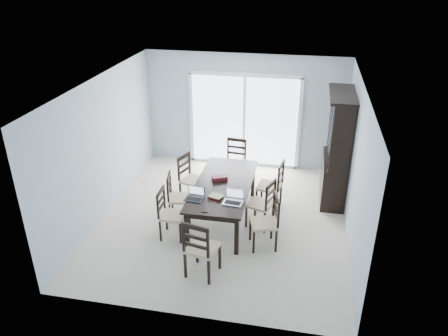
{
  "coord_description": "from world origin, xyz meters",
  "views": [
    {
      "loc": [
        1.35,
        -6.84,
        4.48
      ],
      "look_at": [
        0.01,
        0.0,
        1.07
      ],
      "focal_mm": 35.0,
      "sensor_mm": 36.0,
      "label": 1
    }
  ],
  "objects_px": {
    "chair_end_far": "(235,157)",
    "laptop_silver": "(233,200)",
    "laptop_dark": "(194,197)",
    "chair_left_far": "(189,173)",
    "chair_end_near": "(199,244)",
    "cell_phone": "(204,212)",
    "chair_left_near": "(167,209)",
    "chair_left_mid": "(175,192)",
    "hot_tub": "(230,129)",
    "chair_right_near": "(269,216)",
    "chair_right_far": "(275,181)",
    "game_box": "(220,178)",
    "chair_right_mid": "(265,199)",
    "china_hutch": "(337,149)",
    "dining_table": "(223,188)"
  },
  "relations": [
    {
      "from": "chair_end_far",
      "to": "laptop_silver",
      "type": "relative_size",
      "value": 3.29
    },
    {
      "from": "laptop_dark",
      "to": "laptop_silver",
      "type": "height_order",
      "value": "laptop_silver"
    },
    {
      "from": "chair_left_far",
      "to": "chair_end_near",
      "type": "bearing_deg",
      "value": 37.95
    },
    {
      "from": "cell_phone",
      "to": "chair_end_far",
      "type": "bearing_deg",
      "value": 73.58
    },
    {
      "from": "chair_left_near",
      "to": "chair_left_mid",
      "type": "height_order",
      "value": "chair_left_mid"
    },
    {
      "from": "hot_tub",
      "to": "chair_right_near",
      "type": "bearing_deg",
      "value": -71.18
    },
    {
      "from": "chair_right_near",
      "to": "cell_phone",
      "type": "distance_m",
      "value": 1.09
    },
    {
      "from": "chair_end_near",
      "to": "laptop_dark",
      "type": "xyz_separation_m",
      "value": [
        -0.34,
        1.03,
        0.18
      ]
    },
    {
      "from": "laptop_dark",
      "to": "hot_tub",
      "type": "xyz_separation_m",
      "value": [
        -0.13,
        4.13,
        -0.33
      ]
    },
    {
      "from": "chair_right_far",
      "to": "hot_tub",
      "type": "height_order",
      "value": "chair_right_far"
    },
    {
      "from": "game_box",
      "to": "chair_right_mid",
      "type": "bearing_deg",
      "value": -15.37
    },
    {
      "from": "chair_right_near",
      "to": "laptop_silver",
      "type": "distance_m",
      "value": 0.66
    },
    {
      "from": "china_hutch",
      "to": "chair_right_mid",
      "type": "bearing_deg",
      "value": -132.91
    },
    {
      "from": "china_hutch",
      "to": "chair_right_near",
      "type": "xyz_separation_m",
      "value": [
        -1.11,
        -1.91,
        -0.49
      ]
    },
    {
      "from": "game_box",
      "to": "chair_right_near",
      "type": "bearing_deg",
      "value": -38.85
    },
    {
      "from": "chair_left_mid",
      "to": "chair_end_far",
      "type": "relative_size",
      "value": 0.93
    },
    {
      "from": "chair_end_near",
      "to": "chair_right_near",
      "type": "bearing_deg",
      "value": 59.71
    },
    {
      "from": "china_hutch",
      "to": "dining_table",
      "type": "bearing_deg",
      "value": -148.29
    },
    {
      "from": "laptop_dark",
      "to": "cell_phone",
      "type": "relative_size",
      "value": 3.26
    },
    {
      "from": "chair_left_far",
      "to": "chair_end_near",
      "type": "relative_size",
      "value": 0.94
    },
    {
      "from": "cell_phone",
      "to": "china_hutch",
      "type": "bearing_deg",
      "value": 31.79
    },
    {
      "from": "game_box",
      "to": "chair_left_far",
      "type": "bearing_deg",
      "value": 147.19
    },
    {
      "from": "dining_table",
      "to": "laptop_dark",
      "type": "relative_size",
      "value": 6.77
    },
    {
      "from": "chair_right_mid",
      "to": "chair_end_far",
      "type": "relative_size",
      "value": 0.94
    },
    {
      "from": "chair_left_mid",
      "to": "laptop_dark",
      "type": "distance_m",
      "value": 0.76
    },
    {
      "from": "chair_end_near",
      "to": "hot_tub",
      "type": "xyz_separation_m",
      "value": [
        -0.47,
        5.17,
        -0.15
      ]
    },
    {
      "from": "cell_phone",
      "to": "laptop_silver",
      "type": "bearing_deg",
      "value": 27.13
    },
    {
      "from": "china_hutch",
      "to": "chair_left_mid",
      "type": "bearing_deg",
      "value": -154.61
    },
    {
      "from": "chair_left_near",
      "to": "laptop_dark",
      "type": "bearing_deg",
      "value": 97.41
    },
    {
      "from": "chair_end_far",
      "to": "hot_tub",
      "type": "distance_m",
      "value": 2.02
    },
    {
      "from": "china_hutch",
      "to": "laptop_silver",
      "type": "relative_size",
      "value": 6.36
    },
    {
      "from": "chair_left_far",
      "to": "chair_end_far",
      "type": "distance_m",
      "value": 1.2
    },
    {
      "from": "chair_left_near",
      "to": "chair_end_near",
      "type": "height_order",
      "value": "chair_end_near"
    },
    {
      "from": "game_box",
      "to": "hot_tub",
      "type": "relative_size",
      "value": 0.13
    },
    {
      "from": "chair_end_near",
      "to": "laptop_dark",
      "type": "height_order",
      "value": "chair_end_near"
    },
    {
      "from": "chair_end_far",
      "to": "chair_left_far",
      "type": "bearing_deg",
      "value": 54.94
    },
    {
      "from": "chair_left_mid",
      "to": "chair_right_mid",
      "type": "xyz_separation_m",
      "value": [
        1.66,
        0.04,
        0.01
      ]
    },
    {
      "from": "chair_end_near",
      "to": "chair_right_mid",
      "type": "bearing_deg",
      "value": 75.52
    },
    {
      "from": "chair_left_near",
      "to": "laptop_silver",
      "type": "bearing_deg",
      "value": 93.0
    },
    {
      "from": "chair_left_near",
      "to": "hot_tub",
      "type": "xyz_separation_m",
      "value": [
        0.34,
        4.2,
        -0.09
      ]
    },
    {
      "from": "dining_table",
      "to": "chair_right_far",
      "type": "relative_size",
      "value": 1.91
    },
    {
      "from": "dining_table",
      "to": "chair_right_near",
      "type": "height_order",
      "value": "chair_right_near"
    },
    {
      "from": "dining_table",
      "to": "chair_right_far",
      "type": "distance_m",
      "value": 1.06
    },
    {
      "from": "chair_left_near",
      "to": "chair_end_near",
      "type": "relative_size",
      "value": 0.9
    },
    {
      "from": "chair_left_mid",
      "to": "laptop_dark",
      "type": "relative_size",
      "value": 3.25
    },
    {
      "from": "chair_right_far",
      "to": "chair_end_near",
      "type": "bearing_deg",
      "value": 166.09
    },
    {
      "from": "dining_table",
      "to": "chair_end_far",
      "type": "distance_m",
      "value": 1.53
    },
    {
      "from": "chair_right_far",
      "to": "chair_end_near",
      "type": "height_order",
      "value": "chair_end_near"
    },
    {
      "from": "chair_end_far",
      "to": "game_box",
      "type": "xyz_separation_m",
      "value": [
        -0.06,
        -1.38,
        0.18
      ]
    },
    {
      "from": "chair_left_far",
      "to": "game_box",
      "type": "distance_m",
      "value": 0.88
    }
  ]
}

